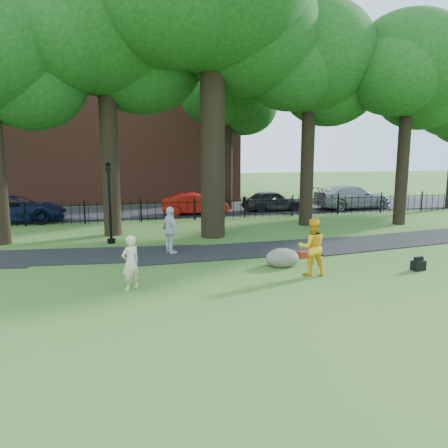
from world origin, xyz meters
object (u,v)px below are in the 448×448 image
object	(u,v)px
big_tree	(215,3)
red_sedan	(195,204)
man	(312,247)
lamppost	(110,204)
woman	(131,263)
boulder	(282,256)

from	to	relation	value
big_tree	red_sedan	distance (m)	11.77
man	lamppost	size ratio (longest dim) A/B	0.53
big_tree	red_sedan	world-z (taller)	big_tree
big_tree	woman	world-z (taller)	big_tree
woman	boulder	distance (m)	5.34
boulder	lamppost	size ratio (longest dim) A/B	0.33
lamppost	red_sedan	bearing A→B (deg)	57.44
woman	man	xyz separation A→B (m)	(5.66, 0.12, 0.13)
lamppost	man	bearing A→B (deg)	-44.78
big_tree	man	world-z (taller)	big_tree
boulder	red_sedan	world-z (taller)	red_sedan
big_tree	boulder	xyz separation A→B (m)	(1.09, -5.75, -9.80)
woman	lamppost	bearing A→B (deg)	-116.96
lamppost	boulder	bearing A→B (deg)	-41.25
big_tree	lamppost	bearing A→B (deg)	-174.07
big_tree	red_sedan	bearing A→B (deg)	87.80
big_tree	woman	size ratio (longest dim) A/B	9.13
boulder	red_sedan	bearing A→B (deg)	93.71
woman	man	bearing A→B (deg)	148.79
woman	lamppost	size ratio (longest dim) A/B	0.45
lamppost	red_sedan	size ratio (longest dim) A/B	0.86
red_sedan	boulder	bearing A→B (deg)	-171.96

